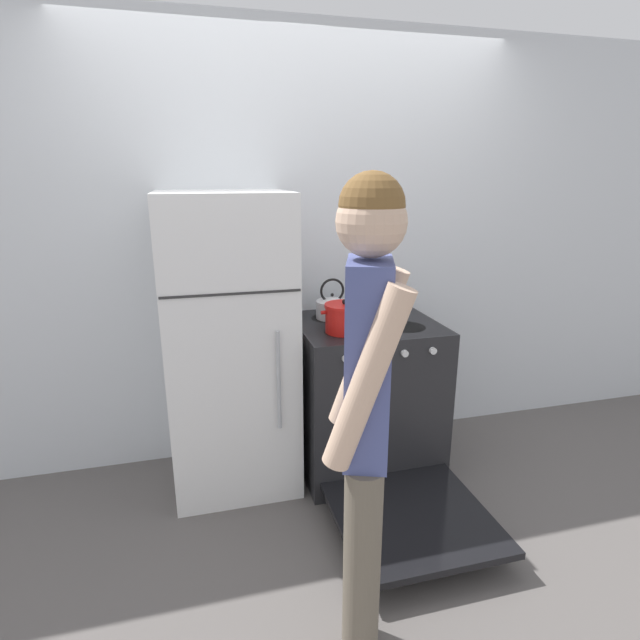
% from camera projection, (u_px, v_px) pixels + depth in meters
% --- Properties ---
extents(ground_plane, '(14.00, 14.00, 0.00)m').
position_uv_depth(ground_plane, '(304.00, 439.00, 3.37)').
color(ground_plane, '#5B5654').
extents(wall_back, '(10.00, 0.06, 2.55)m').
position_uv_depth(wall_back, '(301.00, 251.00, 3.04)').
color(wall_back, silver).
rests_on(wall_back, ground_plane).
extents(refrigerator, '(0.68, 0.64, 1.64)m').
position_uv_depth(refrigerator, '(230.00, 345.00, 2.74)').
color(refrigerator, white).
rests_on(refrigerator, ground_plane).
extents(stove_range, '(0.80, 1.42, 0.91)m').
position_uv_depth(stove_range, '(367.00, 397.00, 2.96)').
color(stove_range, '#232326').
rests_on(stove_range, ground_plane).
extents(dutch_oven_pot, '(0.26, 0.21, 0.18)m').
position_uv_depth(dutch_oven_pot, '(344.00, 318.00, 2.67)').
color(dutch_oven_pot, red).
rests_on(dutch_oven_pot, stove_range).
extents(tea_kettle, '(0.24, 0.19, 0.24)m').
position_uv_depth(tea_kettle, '(332.00, 306.00, 2.93)').
color(tea_kettle, silver).
rests_on(tea_kettle, stove_range).
extents(utensil_jar, '(0.09, 0.09, 0.29)m').
position_uv_depth(utensil_jar, '(390.00, 300.00, 3.03)').
color(utensil_jar, silver).
rests_on(utensil_jar, stove_range).
extents(person, '(0.36, 0.41, 1.74)m').
position_uv_depth(person, '(366.00, 416.00, 1.58)').
color(person, '#6B6051').
rests_on(person, ground_plane).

